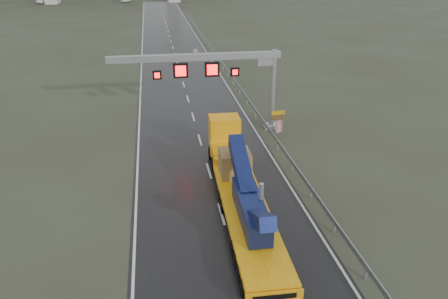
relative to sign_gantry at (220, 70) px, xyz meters
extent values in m
plane|color=#313424|center=(-2.10, -17.99, -5.61)|extent=(400.00, 400.00, 0.00)
cube|color=black|center=(-2.10, 22.01, -5.60)|extent=(11.00, 200.00, 0.02)
cube|color=beige|center=(4.80, 0.01, -5.46)|extent=(1.20, 1.20, 0.30)
cylinder|color=gray|center=(4.80, 0.01, -2.01)|extent=(0.48, 0.48, 7.20)
cube|color=gray|center=(-2.10, 0.01, 1.19)|extent=(14.80, 0.55, 0.55)
cube|color=gray|center=(4.00, 0.01, 0.69)|extent=(1.40, 0.35, 0.90)
cube|color=gray|center=(-2.10, 0.01, 1.64)|extent=(0.35, 0.35, 0.35)
cube|color=black|center=(-3.40, -0.04, 0.09)|extent=(1.25, 0.25, 1.25)
cube|color=#FF0C0C|center=(-3.40, -0.18, 0.09)|extent=(0.90, 0.02, 0.90)
cube|color=black|center=(-0.70, -0.04, 0.09)|extent=(1.25, 0.25, 1.25)
cube|color=#FF0C0C|center=(-0.70, -0.18, 0.09)|extent=(0.90, 0.02, 0.90)
cube|color=black|center=(-5.40, -0.04, -0.21)|extent=(0.75, 0.25, 0.75)
cube|color=#FF0C0C|center=(-5.40, -0.18, -0.21)|extent=(0.54, 0.02, 0.54)
cube|color=black|center=(1.30, -0.04, -0.21)|extent=(0.75, 0.25, 0.75)
cube|color=#FF0C0C|center=(1.30, -0.18, -0.21)|extent=(0.54, 0.02, 0.54)
cube|color=yellow|center=(-0.84, -15.68, -4.65)|extent=(2.92, 12.91, 0.32)
cube|color=yellow|center=(-1.02, -22.24, -4.83)|extent=(2.66, 0.18, 0.50)
cube|color=black|center=(-1.02, -22.30, -4.83)|extent=(2.02, 0.07, 0.28)
cube|color=yellow|center=(-0.65, -8.89, -4.28)|extent=(2.42, 1.17, 0.46)
cube|color=yellow|center=(-0.61, -7.42, -4.51)|extent=(2.46, 2.82, 1.10)
cube|color=yellow|center=(-0.57, -5.77, -3.41)|extent=(2.34, 1.90, 2.39)
cube|color=black|center=(-0.54, -4.83, -3.13)|extent=(2.11, 0.10, 1.10)
cube|color=#101B4B|center=(-0.87, -16.60, -3.78)|extent=(1.44, 5.54, 1.28)
cube|color=#101B4B|center=(-0.78, -13.38, -2.68)|extent=(1.06, 5.08, 2.35)
cube|color=#101B4B|center=(-0.93, -18.89, -2.95)|extent=(0.93, 3.66, 2.22)
cylinder|color=gray|center=(-0.31, -16.61, -2.95)|extent=(0.28, 0.28, 1.47)
cube|color=#946942|center=(-0.71, -10.91, -3.66)|extent=(2.07, 2.07, 1.65)
cylinder|color=black|center=(-0.95, -19.81, -5.15)|extent=(2.69, 0.99, 0.92)
cylinder|color=black|center=(-0.78, -13.38, -5.15)|extent=(2.69, 0.99, 0.92)
cylinder|color=black|center=(-0.57, -5.95, -5.11)|extent=(2.50, 1.08, 1.01)
cylinder|color=gray|center=(4.55, -1.42, -4.55)|extent=(0.07, 0.07, 2.13)
cylinder|color=gray|center=(5.44, -1.42, -4.55)|extent=(0.07, 0.07, 2.13)
cube|color=orange|center=(5.00, -1.42, -3.70)|extent=(1.24, 0.16, 0.36)
cube|color=brown|center=(5.00, -1.42, -4.15)|extent=(1.24, 0.16, 0.40)
cube|color=red|center=(5.17, -1.21, -5.09)|extent=(0.69, 0.53, 1.04)
camera|label=1|loc=(-5.68, -36.75, 9.07)|focal=35.00mm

